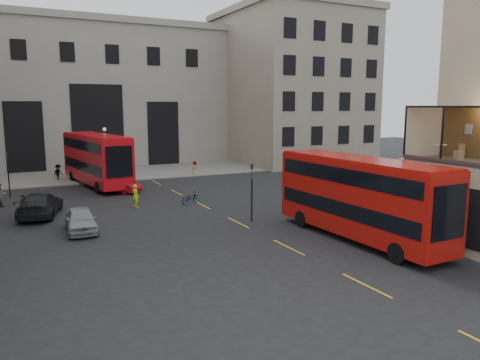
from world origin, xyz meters
name	(u,v)px	position (x,y,z in m)	size (l,w,h in m)	color
ground	(401,278)	(0.00, 0.00, 0.00)	(140.00, 140.00, 0.00)	black
gateway	(89,91)	(-5.00, 47.99, 9.39)	(35.00, 10.60, 18.00)	#99978E
building_right	(290,84)	(20.00, 39.97, 10.39)	(16.60, 18.60, 20.00)	gray
pavement_far	(99,174)	(-6.00, 38.00, 0.06)	(40.00, 12.00, 0.12)	slate
traffic_light_near	(252,185)	(-1.00, 12.00, 2.42)	(0.16, 0.20, 3.80)	black
traffic_light_far	(8,169)	(-15.00, 28.00, 2.42)	(0.16, 0.20, 3.80)	black
street_lamp_b	(106,157)	(-6.00, 34.00, 2.39)	(0.36, 0.36, 5.33)	black
bus_near	(359,194)	(2.34, 5.55, 2.60)	(2.91, 11.67, 4.64)	#A9100B
bus_far	(96,157)	(-7.48, 30.81, 2.73)	(4.35, 12.44, 4.86)	red
car_a	(81,220)	(-11.37, 14.43, 0.72)	(1.71, 4.25, 1.45)	#95979D
car_b	(118,185)	(-6.50, 26.40, 0.69)	(1.46, 4.18, 1.38)	#A60A19
car_c	(40,205)	(-13.26, 19.78, 0.81)	(2.28, 5.62, 1.63)	black
bicycle	(190,198)	(-2.59, 19.02, 0.46)	(0.62, 1.77, 0.93)	gray
cyclist	(136,196)	(-6.69, 19.69, 0.86)	(0.63, 0.41, 1.73)	#EDF519
pedestrian_a	(0,195)	(-15.68, 24.24, 0.90)	(0.88, 0.68, 1.81)	gray
pedestrian_b	(58,173)	(-10.45, 35.60, 0.83)	(1.07, 0.62, 1.66)	gray
pedestrian_c	(121,172)	(-4.60, 33.64, 0.80)	(0.94, 0.39, 1.60)	gray
pedestrian_d	(195,168)	(3.27, 33.06, 0.76)	(0.74, 0.48, 1.52)	gray
pedestrian_e	(23,208)	(-14.38, 18.81, 0.87)	(0.64, 0.42, 1.74)	gray
cafe_table_far	(440,149)	(5.94, 3.35, 5.15)	(0.67, 0.67, 0.84)	silver
cafe_chair_d	(459,154)	(7.28, 3.18, 4.85)	(0.44, 0.44, 0.82)	tan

